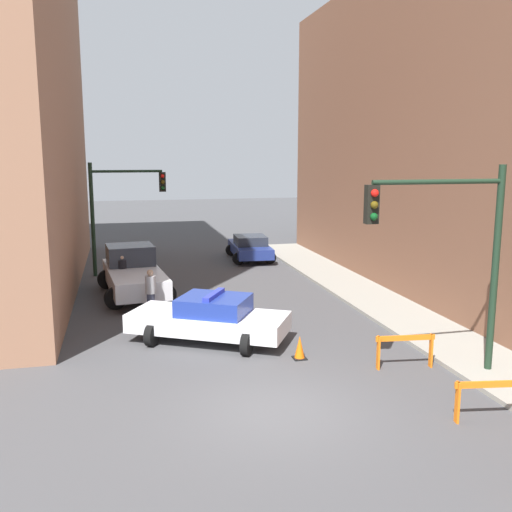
# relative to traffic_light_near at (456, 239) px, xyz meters

# --- Properties ---
(ground_plane) EXTENTS (120.00, 120.00, 0.00)m
(ground_plane) POSITION_rel_traffic_light_near_xyz_m (-4.73, -0.84, -3.53)
(ground_plane) COLOR #424244
(traffic_light_near) EXTENTS (3.64, 0.35, 5.20)m
(traffic_light_near) POSITION_rel_traffic_light_near_xyz_m (0.00, 0.00, 0.00)
(traffic_light_near) COLOR black
(traffic_light_near) RESTS_ON sidewalk_right
(traffic_light_far) EXTENTS (3.44, 0.35, 5.20)m
(traffic_light_far) POSITION_rel_traffic_light_near_xyz_m (-8.03, 14.69, -0.13)
(traffic_light_far) COLOR black
(traffic_light_far) RESTS_ON ground_plane
(police_car) EXTENTS (5.00, 3.92, 1.52)m
(police_car) POSITION_rel_traffic_light_near_xyz_m (-5.41, 4.16, -2.81)
(police_car) COLOR white
(police_car) RESTS_ON ground_plane
(white_truck) EXTENTS (2.99, 5.57, 1.90)m
(white_truck) POSITION_rel_traffic_light_near_xyz_m (-7.48, 10.62, -2.62)
(white_truck) COLOR silver
(white_truck) RESTS_ON ground_plane
(parked_car_near) EXTENTS (2.43, 4.39, 1.31)m
(parked_car_near) POSITION_rel_traffic_light_near_xyz_m (-1.21, 17.12, -2.86)
(parked_car_near) COLOR navy
(parked_car_near) RESTS_ON ground_plane
(pedestrian_crossing) EXTENTS (0.50, 0.50, 1.66)m
(pedestrian_crossing) POSITION_rel_traffic_light_near_xyz_m (-6.98, 7.32, -2.67)
(pedestrian_crossing) COLOR #474C66
(pedestrian_crossing) RESTS_ON ground_plane
(pedestrian_corner) EXTENTS (0.51, 0.51, 1.66)m
(pedestrian_corner) POSITION_rel_traffic_light_near_xyz_m (-7.90, 10.62, -2.67)
(pedestrian_corner) COLOR black
(pedestrian_corner) RESTS_ON ground_plane
(barrier_mid) EXTENTS (1.59, 0.39, 0.90)m
(barrier_mid) POSITION_rel_traffic_light_near_xyz_m (-0.48, -2.39, -2.91)
(barrier_mid) COLOR orange
(barrier_mid) RESTS_ON ground_plane
(barrier_back) EXTENTS (1.60, 0.33, 0.90)m
(barrier_back) POSITION_rel_traffic_light_near_xyz_m (-0.77, 0.81, -2.91)
(barrier_back) COLOR orange
(barrier_back) RESTS_ON ground_plane
(traffic_cone) EXTENTS (0.36, 0.36, 0.66)m
(traffic_cone) POSITION_rel_traffic_light_near_xyz_m (-3.24, 2.12, -3.21)
(traffic_cone) COLOR black
(traffic_cone) RESTS_ON ground_plane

